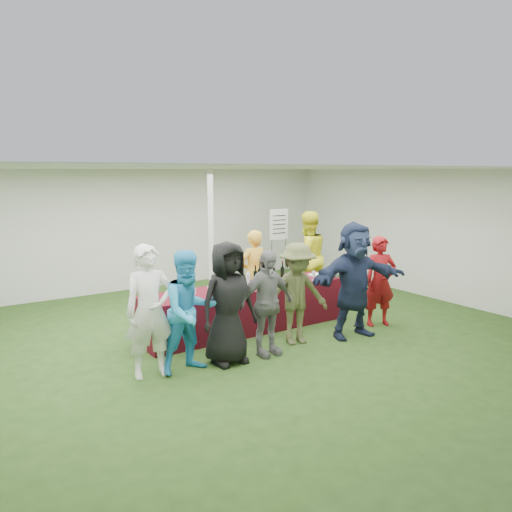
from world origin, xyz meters
TOP-DOWN VIEW (x-y plane):
  - ground at (0.00, 0.00)m, footprint 60.00×60.00m
  - tent at (0.50, 1.20)m, footprint 10.00×10.00m
  - serving_table at (0.55, 0.08)m, footprint 3.60×0.80m
  - wine_bottles at (1.10, 0.23)m, footprint 0.67×0.15m
  - wine_glasses at (0.04, -0.19)m, footprint 2.74×0.14m
  - water_bottle at (0.64, 0.16)m, footprint 0.07×0.07m
  - bar_towel at (2.11, 0.13)m, footprint 0.25×0.18m
  - dump_bucket at (2.23, -0.14)m, footprint 0.25×0.25m
  - wine_list_sign at (2.92, 2.43)m, footprint 0.50×0.03m
  - staff_pourer at (1.14, 0.77)m, footprint 0.61×0.43m
  - staff_back at (2.61, 1.01)m, footprint 0.97×0.79m
  - customer_0 at (-1.51, -0.85)m, footprint 0.68×0.49m
  - customer_1 at (-1.01, -0.98)m, footprint 0.83×0.67m
  - customer_2 at (-0.43, -1.01)m, footprint 0.85×0.57m
  - customer_3 at (0.18, -1.06)m, footprint 0.92×0.41m
  - customer_4 at (0.85, -0.91)m, footprint 1.11×0.75m
  - customer_5 at (1.82, -1.15)m, footprint 1.79×0.77m
  - customer_6 at (2.63, -0.96)m, footprint 0.66×0.55m

SIDE VIEW (x-z plane):
  - ground at x=0.00m, z-range 0.00..0.00m
  - serving_table at x=0.55m, z-range 0.00..0.75m
  - bar_towel at x=2.11m, z-range 0.75..0.78m
  - customer_3 at x=0.18m, z-range 0.00..1.55m
  - customer_6 at x=2.63m, z-range 0.00..1.56m
  - customer_4 at x=0.85m, z-range 0.00..1.58m
  - staff_pourer at x=1.14m, z-range 0.00..1.59m
  - customer_1 at x=-1.01m, z-range 0.00..1.64m
  - dump_bucket at x=2.23m, z-range 0.75..0.93m
  - water_bottle at x=0.64m, z-range 0.74..0.97m
  - customer_2 at x=-0.43m, z-range 0.00..1.72m
  - wine_glasses at x=0.04m, z-range 0.78..0.94m
  - wine_bottles at x=1.10m, z-range 0.71..1.03m
  - customer_0 at x=-1.51m, z-range 0.00..1.74m
  - staff_back at x=2.61m, z-range 0.00..1.86m
  - customer_5 at x=1.82m, z-range 0.00..1.87m
  - wine_list_sign at x=2.92m, z-range 0.42..2.22m
  - tent at x=0.50m, z-range -3.65..6.35m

